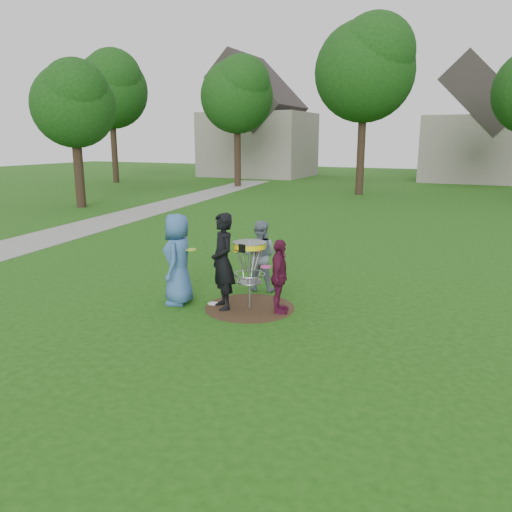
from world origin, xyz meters
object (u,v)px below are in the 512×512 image
at_px(disc_golf_basket, 250,258).
at_px(player_black, 223,262).
at_px(player_maroon, 279,277).
at_px(player_blue, 178,259).
at_px(player_grey, 260,256).

bearing_deg(disc_golf_basket, player_black, -153.45).
xyz_separation_m(player_black, player_maroon, (1.10, 0.23, -0.23)).
bearing_deg(player_blue, disc_golf_basket, 83.84).
xyz_separation_m(player_maroon, disc_golf_basket, (-0.63, 0.00, 0.30)).
bearing_deg(player_black, player_grey, 127.59).
height_order(player_black, player_maroon, player_black).
distance_m(player_blue, disc_golf_basket, 1.48).
bearing_deg(player_grey, player_black, 75.62).
relative_size(player_blue, player_grey, 1.19).
height_order(player_blue, player_grey, player_blue).
bearing_deg(player_maroon, player_black, 87.25).
xyz_separation_m(player_black, disc_golf_basket, (0.47, 0.23, 0.06)).
bearing_deg(player_maroon, player_grey, 24.01).
bearing_deg(player_black, player_blue, -130.56).
distance_m(player_blue, player_maroon, 2.11).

